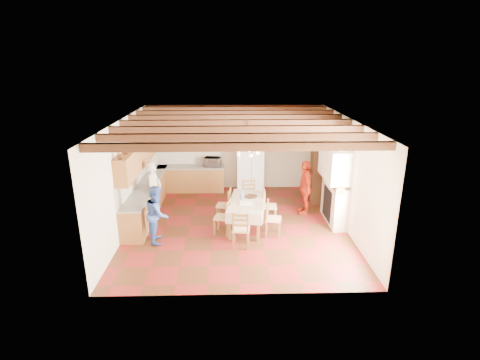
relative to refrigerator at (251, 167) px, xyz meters
name	(u,v)px	position (x,y,z in m)	size (l,w,h in m)	color
floor	(237,225)	(-0.55, -2.74, -0.91)	(6.00, 6.50, 0.02)	#4F2613
ceiling	(236,119)	(-0.55, -2.74, 2.11)	(6.00, 6.50, 0.02)	silver
wall_back	(235,147)	(-0.55, 0.52, 0.60)	(6.00, 0.02, 3.00)	#F5F0CC
wall_front	(240,227)	(-0.55, -6.00, 0.60)	(6.00, 0.02, 3.00)	#F5F0CC
wall_left	(125,176)	(-3.56, -2.74, 0.60)	(0.02, 6.50, 3.00)	#F5F0CC
wall_right	(347,174)	(2.46, -2.74, 0.60)	(0.02, 6.50, 3.00)	#F5F0CC
ceiling_beams	(236,123)	(-0.55, -2.74, 2.01)	(6.00, 6.30, 0.16)	#3C2714
lower_cabinets_left	(148,199)	(-3.25, -1.69, -0.47)	(0.60, 4.30, 0.86)	brown
lower_cabinets_back	(191,179)	(-2.10, 0.21, -0.47)	(2.30, 0.60, 0.86)	brown
countertop_left	(146,185)	(-3.25, -1.69, -0.02)	(0.62, 4.30, 0.04)	slate
countertop_back	(191,167)	(-2.10, 0.21, -0.02)	(2.34, 0.62, 0.04)	slate
backsplash_left	(136,175)	(-3.54, -1.69, 0.30)	(0.03, 4.30, 0.60)	beige
backsplash_back	(191,156)	(-2.10, 0.50, 0.30)	(2.30, 0.03, 0.60)	beige
upper_cabinets	(140,153)	(-3.38, -1.69, 0.95)	(0.35, 4.20, 0.70)	brown
fireplace	(334,175)	(2.17, -2.54, 0.50)	(0.56, 1.60, 2.80)	beige
wall_picture	(279,137)	(1.00, 0.49, 0.95)	(0.34, 0.03, 0.42)	#332514
refrigerator	(251,167)	(0.00, 0.00, 0.00)	(0.90, 0.74, 1.80)	white
hutch	(319,165)	(2.20, -0.65, 0.24)	(0.53, 1.26, 2.29)	#3A220C
dining_table	(247,203)	(-0.27, -2.85, -0.19)	(1.17, 1.92, 0.79)	beige
chandelier	(247,149)	(-0.27, -2.85, 1.35)	(0.47, 0.47, 0.03)	black
chair_left_near	(222,216)	(-0.95, -3.20, -0.42)	(0.42, 0.40, 0.96)	brown
chair_left_far	(224,205)	(-0.92, -2.37, -0.42)	(0.42, 0.40, 0.96)	brown
chair_right_near	(273,218)	(0.41, -3.36, -0.42)	(0.42, 0.40, 0.96)	brown
chair_right_far	(270,206)	(0.40, -2.48, -0.42)	(0.42, 0.40, 0.96)	brown
chair_end_near	(241,228)	(-0.47, -3.95, -0.42)	(0.42, 0.40, 0.96)	brown
chair_end_far	(249,196)	(-0.15, -1.67, -0.42)	(0.42, 0.40, 0.96)	brown
person_man	(154,190)	(-2.93, -2.17, -0.03)	(0.63, 0.42, 1.74)	silver
person_woman_blue	(157,214)	(-2.59, -3.60, -0.15)	(0.73, 0.57, 1.49)	#3757A9
person_woman_red	(305,187)	(1.51, -1.91, -0.08)	(0.96, 0.40, 1.65)	#AF2610
microwave	(213,162)	(-1.33, 0.21, 0.15)	(0.56, 0.38, 0.31)	silver
fridge_vase	(253,138)	(0.06, 0.00, 1.05)	(0.29, 0.29, 0.30)	#3A220C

